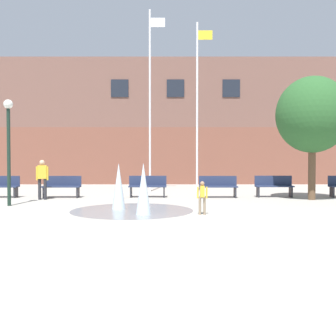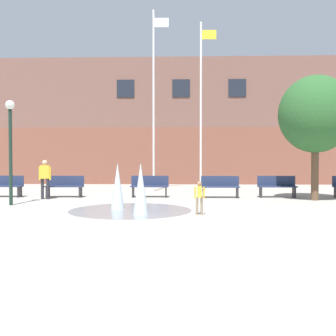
{
  "view_description": "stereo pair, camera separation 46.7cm",
  "coord_description": "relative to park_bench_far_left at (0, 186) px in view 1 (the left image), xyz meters",
  "views": [
    {
      "loc": [
        -0.47,
        -7.47,
        1.68
      ],
      "look_at": [
        -0.48,
        7.05,
        1.3
      ],
      "focal_mm": 42.0,
      "sensor_mm": 36.0,
      "label": 1
    },
    {
      "loc": [
        -0.0,
        -7.46,
        1.68
      ],
      "look_at": [
        -0.48,
        7.05,
        1.3
      ],
      "focal_mm": 42.0,
      "sensor_mm": 36.0,
      "label": 2
    }
  ],
  "objects": [
    {
      "name": "child_in_fountain",
      "position": [
        8.12,
        -5.01,
        0.1
      ],
      "size": [
        0.31,
        0.21,
        0.99
      ],
      "rotation": [
        0.0,
        0.0,
        -1.58
      ],
      "color": "#89755B",
      "rests_on": "ground"
    },
    {
      "name": "teen_by_trashcan",
      "position": [
        2.07,
        -0.84,
        0.45
      ],
      "size": [
        0.5,
        0.27,
        1.59
      ],
      "rotation": [
        0.0,
        0.0,
        0.22
      ],
      "color": "#28282D",
      "rests_on": "ground"
    },
    {
      "name": "splash_fountain",
      "position": [
        5.95,
        -4.34,
        0.15
      ],
      "size": [
        3.9,
        3.9,
        1.53
      ],
      "color": "gray",
      "rests_on": "ground"
    },
    {
      "name": "flagpole_left",
      "position": [
        6.24,
        3.0,
        4.27
      ],
      "size": [
        0.8,
        0.1,
        8.99
      ],
      "color": "silver",
      "rests_on": "ground"
    },
    {
      "name": "park_bench_far_left",
      "position": [
        0.0,
        0.0,
        0.0
      ],
      "size": [
        1.6,
        0.44,
        0.91
      ],
      "color": "#28282D",
      "rests_on": "ground"
    },
    {
      "name": "flagpole_right",
      "position": [
        8.59,
        3.0,
        3.95
      ],
      "size": [
        0.8,
        0.1,
        8.37
      ],
      "color": "silver",
      "rests_on": "ground"
    },
    {
      "name": "park_bench_center",
      "position": [
        6.24,
        0.11,
        0.0
      ],
      "size": [
        1.6,
        0.44,
        0.91
      ],
      "color": "#28282D",
      "rests_on": "ground"
    },
    {
      "name": "park_bench_left_of_flagpoles",
      "position": [
        2.62,
        -0.01,
        0.0
      ],
      "size": [
        1.6,
        0.44,
        0.91
      ],
      "color": "#28282D",
      "rests_on": "ground"
    },
    {
      "name": "street_tree_near_building",
      "position": [
        12.86,
        -0.88,
        2.9
      ],
      "size": [
        2.86,
        2.86,
        4.92
      ],
      "color": "brown",
      "rests_on": "ground"
    },
    {
      "name": "library_building",
      "position": [
        7.58,
        11.21,
        3.53
      ],
      "size": [
        36.0,
        6.05,
        8.03
      ],
      "color": "brown",
      "rests_on": "ground"
    },
    {
      "name": "lamp_post_left_lane",
      "position": [
        1.56,
        -2.86,
        1.96
      ],
      "size": [
        0.32,
        0.32,
        3.7
      ],
      "color": "#192D23",
      "rests_on": "ground"
    },
    {
      "name": "ground_plane",
      "position": [
        7.58,
        -9.07,
        -0.48
      ],
      "size": [
        100.0,
        100.0,
        0.0
      ],
      "primitive_type": "plane",
      "color": "#9E998E"
    },
    {
      "name": "park_bench_near_trashcan",
      "position": [
        11.64,
        0.19,
        0.0
      ],
      "size": [
        1.6,
        0.44,
        0.91
      ],
      "color": "#28282D",
      "rests_on": "ground"
    },
    {
      "name": "park_bench_under_right_flagpole",
      "position": [
        9.23,
        -0.03,
        0.0
      ],
      "size": [
        1.6,
        0.44,
        0.91
      ],
      "color": "#28282D",
      "rests_on": "ground"
    }
  ]
}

